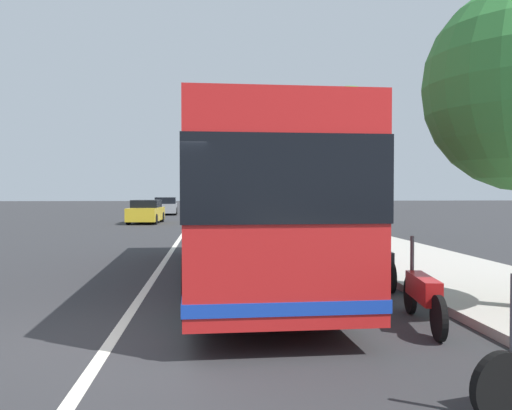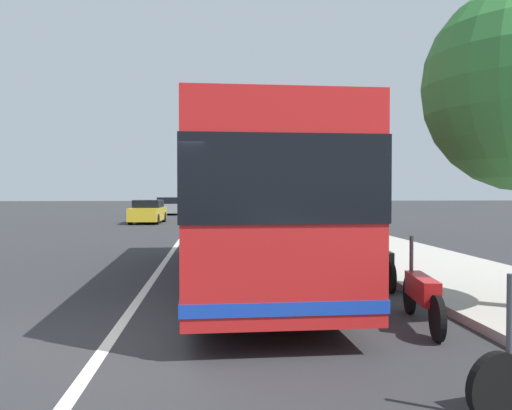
{
  "view_description": "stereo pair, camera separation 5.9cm",
  "coord_description": "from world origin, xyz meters",
  "px_view_note": "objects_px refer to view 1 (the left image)",
  "views": [
    {
      "loc": [
        -7.09,
        -1.29,
        1.94
      ],
      "look_at": [
        4.25,
        -2.25,
        1.66
      ],
      "focal_mm": 37.38,
      "sensor_mm": 36.0,
      "label": 1
    },
    {
      "loc": [
        -7.09,
        -1.35,
        1.94
      ],
      "look_at": [
        4.25,
        -2.25,
        1.66
      ],
      "focal_mm": 37.38,
      "sensor_mm": 36.0,
      "label": 2
    }
  ],
  "objects_px": {
    "motorcycle_by_tree": "(381,263)",
    "coach_bus": "(243,199)",
    "car_side_street": "(146,212)",
    "car_ahead_same_lane": "(223,211)",
    "car_far_distant": "(220,204)",
    "roadside_tree_mid_block": "(349,125)",
    "car_oncoming": "(166,206)",
    "motorcycle_far_end": "(423,294)"
  },
  "relations": [
    {
      "from": "motorcycle_by_tree",
      "to": "car_oncoming",
      "type": "relative_size",
      "value": 0.46
    },
    {
      "from": "motorcycle_by_tree",
      "to": "roadside_tree_mid_block",
      "type": "distance_m",
      "value": 11.58
    },
    {
      "from": "motorcycle_far_end",
      "to": "car_side_street",
      "type": "height_order",
      "value": "car_side_street"
    },
    {
      "from": "motorcycle_by_tree",
      "to": "roadside_tree_mid_block",
      "type": "relative_size",
      "value": 0.34
    },
    {
      "from": "motorcycle_far_end",
      "to": "car_oncoming",
      "type": "xyz_separation_m",
      "value": [
        38.78,
        6.94,
        0.24
      ]
    },
    {
      "from": "car_side_street",
      "to": "car_oncoming",
      "type": "height_order",
      "value": "car_oncoming"
    },
    {
      "from": "motorcycle_by_tree",
      "to": "car_ahead_same_lane",
      "type": "distance_m",
      "value": 23.31
    },
    {
      "from": "motorcycle_far_end",
      "to": "car_oncoming",
      "type": "distance_m",
      "value": 39.4
    },
    {
      "from": "coach_bus",
      "to": "car_oncoming",
      "type": "height_order",
      "value": "coach_bus"
    },
    {
      "from": "motorcycle_by_tree",
      "to": "coach_bus",
      "type": "bearing_deg",
      "value": 75.24
    },
    {
      "from": "motorcycle_far_end",
      "to": "motorcycle_by_tree",
      "type": "distance_m",
      "value": 3.28
    },
    {
      "from": "car_side_street",
      "to": "car_far_distant",
      "type": "distance_m",
      "value": 22.23
    },
    {
      "from": "motorcycle_by_tree",
      "to": "car_side_street",
      "type": "distance_m",
      "value": 23.99
    },
    {
      "from": "motorcycle_far_end",
      "to": "car_ahead_same_lane",
      "type": "relative_size",
      "value": 0.47
    },
    {
      "from": "roadside_tree_mid_block",
      "to": "car_ahead_same_lane",
      "type": "bearing_deg",
      "value": 21.01
    },
    {
      "from": "car_side_street",
      "to": "coach_bus",
      "type": "bearing_deg",
      "value": 15.47
    },
    {
      "from": "car_side_street",
      "to": "car_oncoming",
      "type": "distance_m",
      "value": 12.75
    },
    {
      "from": "car_far_distant",
      "to": "car_ahead_same_lane",
      "type": "bearing_deg",
      "value": -179.23
    },
    {
      "from": "car_side_street",
      "to": "car_ahead_same_lane",
      "type": "height_order",
      "value": "car_ahead_same_lane"
    },
    {
      "from": "car_ahead_same_lane",
      "to": "coach_bus",
      "type": "bearing_deg",
      "value": 175.84
    },
    {
      "from": "coach_bus",
      "to": "car_ahead_same_lane",
      "type": "distance_m",
      "value": 22.19
    },
    {
      "from": "motorcycle_far_end",
      "to": "car_side_street",
      "type": "distance_m",
      "value": 26.98
    },
    {
      "from": "roadside_tree_mid_block",
      "to": "car_oncoming",
      "type": "bearing_deg",
      "value": 20.82
    },
    {
      "from": "coach_bus",
      "to": "car_far_distant",
      "type": "height_order",
      "value": "coach_bus"
    },
    {
      "from": "car_far_distant",
      "to": "roadside_tree_mid_block",
      "type": "relative_size",
      "value": 0.65
    },
    {
      "from": "car_oncoming",
      "to": "car_ahead_same_lane",
      "type": "bearing_deg",
      "value": 18.22
    },
    {
      "from": "motorcycle_by_tree",
      "to": "car_far_distant",
      "type": "height_order",
      "value": "car_far_distant"
    },
    {
      "from": "motorcycle_far_end",
      "to": "car_side_street",
      "type": "bearing_deg",
      "value": 23.19
    },
    {
      "from": "coach_bus",
      "to": "car_oncoming",
      "type": "relative_size",
      "value": 2.51
    },
    {
      "from": "coach_bus",
      "to": "roadside_tree_mid_block",
      "type": "distance_m",
      "value": 11.15
    },
    {
      "from": "motorcycle_by_tree",
      "to": "car_ahead_same_lane",
      "type": "relative_size",
      "value": 0.46
    },
    {
      "from": "motorcycle_far_end",
      "to": "car_far_distant",
      "type": "relative_size",
      "value": 0.54
    },
    {
      "from": "car_side_street",
      "to": "car_ahead_same_lane",
      "type": "bearing_deg",
      "value": 97.7
    },
    {
      "from": "car_side_street",
      "to": "car_far_distant",
      "type": "relative_size",
      "value": 1.05
    },
    {
      "from": "car_far_distant",
      "to": "coach_bus",
      "type": "bearing_deg",
      "value": -179.08
    },
    {
      "from": "car_ahead_same_lane",
      "to": "car_oncoming",
      "type": "bearing_deg",
      "value": 16.65
    },
    {
      "from": "car_side_street",
      "to": "car_ahead_same_lane",
      "type": "distance_m",
      "value": 4.81
    },
    {
      "from": "motorcycle_far_end",
      "to": "roadside_tree_mid_block",
      "type": "bearing_deg",
      "value": -2.46
    },
    {
      "from": "car_side_street",
      "to": "roadside_tree_mid_block",
      "type": "bearing_deg",
      "value": 41.51
    },
    {
      "from": "car_ahead_same_lane",
      "to": "roadside_tree_mid_block",
      "type": "bearing_deg",
      "value": -162.96
    },
    {
      "from": "roadside_tree_mid_block",
      "to": "car_far_distant",
      "type": "bearing_deg",
      "value": 7.82
    },
    {
      "from": "car_side_street",
      "to": "car_oncoming",
      "type": "xyz_separation_m",
      "value": [
        12.75,
        -0.13,
        0.0
      ]
    }
  ]
}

